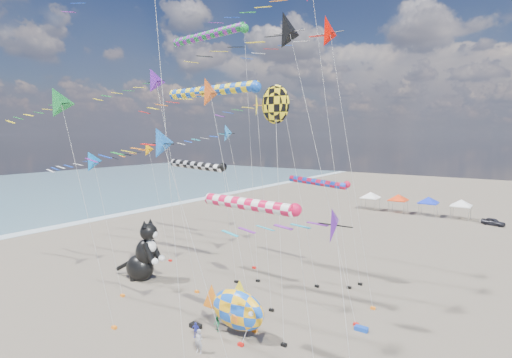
{
  "coord_description": "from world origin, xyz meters",
  "views": [
    {
      "loc": [
        17.82,
        -11.71,
        13.76
      ],
      "look_at": [
        1.48,
        12.0,
        10.56
      ],
      "focal_mm": 28.0,
      "sensor_mm": 36.0,
      "label": 1
    }
  ],
  "objects_px": {
    "parked_car": "(493,222)",
    "child_blue": "(196,330)",
    "person_adult": "(199,341)",
    "child_green": "(217,324)",
    "cat_inflatable": "(142,249)",
    "fish_inflatable": "(237,309)"
  },
  "relations": [
    {
      "from": "parked_car",
      "to": "child_blue",
      "type": "bearing_deg",
      "value": -177.76
    },
    {
      "from": "person_adult",
      "to": "parked_car",
      "type": "xyz_separation_m",
      "value": [
        12.49,
        52.07,
        -0.21
      ]
    },
    {
      "from": "child_green",
      "to": "parked_car",
      "type": "xyz_separation_m",
      "value": [
        13.35,
        49.31,
        0.02
      ]
    },
    {
      "from": "cat_inflatable",
      "to": "child_blue",
      "type": "height_order",
      "value": "cat_inflatable"
    },
    {
      "from": "child_blue",
      "to": "fish_inflatable",
      "type": "bearing_deg",
      "value": 20.52
    },
    {
      "from": "cat_inflatable",
      "to": "fish_inflatable",
      "type": "height_order",
      "value": "cat_inflatable"
    },
    {
      "from": "person_adult",
      "to": "child_green",
      "type": "bearing_deg",
      "value": 98.93
    },
    {
      "from": "fish_inflatable",
      "to": "child_blue",
      "type": "distance_m",
      "value": 3.13
    },
    {
      "from": "fish_inflatable",
      "to": "child_blue",
      "type": "xyz_separation_m",
      "value": [
        -2.15,
        -1.84,
        -1.32
      ]
    },
    {
      "from": "child_green",
      "to": "parked_car",
      "type": "bearing_deg",
      "value": 108.0
    },
    {
      "from": "cat_inflatable",
      "to": "parked_car",
      "type": "relative_size",
      "value": 1.78
    },
    {
      "from": "child_blue",
      "to": "parked_car",
      "type": "xyz_separation_m",
      "value": [
        14.01,
        50.75,
        0.02
      ]
    },
    {
      "from": "child_blue",
      "to": "parked_car",
      "type": "distance_m",
      "value": 52.65
    },
    {
      "from": "cat_inflatable",
      "to": "person_adult",
      "type": "relative_size",
      "value": 3.81
    },
    {
      "from": "fish_inflatable",
      "to": "parked_car",
      "type": "distance_m",
      "value": 50.34
    },
    {
      "from": "cat_inflatable",
      "to": "parked_car",
      "type": "distance_m",
      "value": 52.38
    },
    {
      "from": "child_blue",
      "to": "parked_car",
      "type": "relative_size",
      "value": 0.33
    },
    {
      "from": "person_adult",
      "to": "child_blue",
      "type": "xyz_separation_m",
      "value": [
        -1.52,
        1.32,
        -0.23
      ]
    },
    {
      "from": "fish_inflatable",
      "to": "parked_car",
      "type": "xyz_separation_m",
      "value": [
        11.86,
        48.91,
        -1.31
      ]
    },
    {
      "from": "fish_inflatable",
      "to": "parked_car",
      "type": "height_order",
      "value": "fish_inflatable"
    },
    {
      "from": "fish_inflatable",
      "to": "child_green",
      "type": "xyz_separation_m",
      "value": [
        -1.49,
        -0.4,
        -1.33
      ]
    },
    {
      "from": "cat_inflatable",
      "to": "child_green",
      "type": "bearing_deg",
      "value": -32.05
    }
  ]
}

